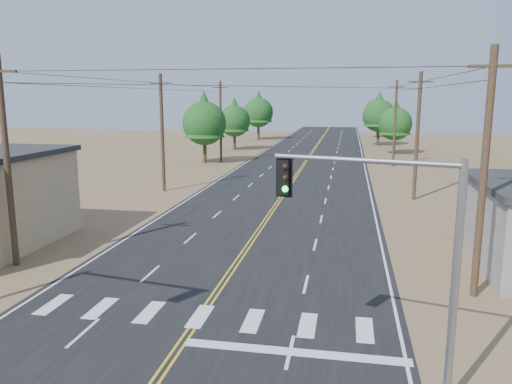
# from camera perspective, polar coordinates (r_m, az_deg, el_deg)

# --- Properties ---
(road) EXTENTS (15.00, 200.00, 0.02)m
(road) POSITION_cam_1_polar(r_m,az_deg,el_deg) (39.86, 2.76, -0.85)
(road) COLOR black
(road) RESTS_ON ground
(utility_pole_left_near) EXTENTS (1.80, 0.30, 10.00)m
(utility_pole_left_near) POSITION_cam_1_polar(r_m,az_deg,el_deg) (26.14, -26.59, 3.21)
(utility_pole_left_near) COLOR #4C3826
(utility_pole_left_near) RESTS_ON ground
(utility_pole_left_mid) EXTENTS (1.80, 0.30, 10.00)m
(utility_pole_left_mid) POSITION_cam_1_polar(r_m,az_deg,el_deg) (43.72, -10.67, 6.76)
(utility_pole_left_mid) COLOR #4C3826
(utility_pole_left_mid) RESTS_ON ground
(utility_pole_left_far) EXTENTS (1.80, 0.30, 10.00)m
(utility_pole_left_far) POSITION_cam_1_polar(r_m,az_deg,el_deg) (62.76, -4.06, 8.09)
(utility_pole_left_far) COLOR #4C3826
(utility_pole_left_far) RESTS_ON ground
(utility_pole_right_near) EXTENTS (1.80, 0.30, 10.00)m
(utility_pole_right_near) POSITION_cam_1_polar(r_m,az_deg,el_deg) (21.55, 24.60, 1.99)
(utility_pole_right_near) COLOR #4C3826
(utility_pole_right_near) RESTS_ON ground
(utility_pole_right_mid) EXTENTS (1.80, 0.30, 10.00)m
(utility_pole_right_mid) POSITION_cam_1_polar(r_m,az_deg,el_deg) (41.14, 17.96, 6.19)
(utility_pole_right_mid) COLOR #4C3826
(utility_pole_right_mid) RESTS_ON ground
(utility_pole_right_far) EXTENTS (1.80, 0.30, 10.00)m
(utility_pole_right_far) POSITION_cam_1_polar(r_m,az_deg,el_deg) (60.99, 15.59, 7.65)
(utility_pole_right_far) COLOR #4C3826
(utility_pole_right_far) RESTS_ON ground
(signal_mast_right) EXTENTS (4.92, 1.46, 6.59)m
(signal_mast_right) POSITION_cam_1_polar(r_m,az_deg,el_deg) (13.61, 16.11, -5.08)
(signal_mast_right) COLOR gray
(signal_mast_right) RESTS_ON ground
(tree_left_near) EXTENTS (5.33, 5.33, 8.89)m
(tree_left_near) POSITION_cam_1_polar(r_m,az_deg,el_deg) (61.84, -5.94, 8.32)
(tree_left_near) COLOR #3F2D1E
(tree_left_near) RESTS_ON ground
(tree_left_mid) EXTENTS (4.84, 4.84, 8.06)m
(tree_left_mid) POSITION_cam_1_polar(r_m,az_deg,el_deg) (77.38, -2.49, 8.48)
(tree_left_mid) COLOR #3F2D1E
(tree_left_mid) RESTS_ON ground
(tree_left_far) EXTENTS (5.63, 5.63, 9.39)m
(tree_left_far) POSITION_cam_1_polar(r_m,az_deg,el_deg) (96.26, 0.28, 9.42)
(tree_left_far) COLOR #3F2D1E
(tree_left_far) RESTS_ON ground
(tree_right_near) EXTENTS (4.71, 4.71, 7.86)m
(tree_right_near) POSITION_cam_1_polar(r_m,az_deg,el_deg) (73.94, 15.63, 7.89)
(tree_right_near) COLOR #3F2D1E
(tree_right_near) RESTS_ON ground
(tree_right_mid) EXTENTS (5.44, 5.44, 9.06)m
(tree_right_mid) POSITION_cam_1_polar(r_m,az_deg,el_deg) (86.78, 13.90, 8.83)
(tree_right_mid) COLOR #3F2D1E
(tree_right_mid) RESTS_ON ground
(tree_right_far) EXTENTS (5.44, 5.44, 9.07)m
(tree_right_far) POSITION_cam_1_polar(r_m,az_deg,el_deg) (104.16, 13.77, 9.12)
(tree_right_far) COLOR #3F2D1E
(tree_right_far) RESTS_ON ground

